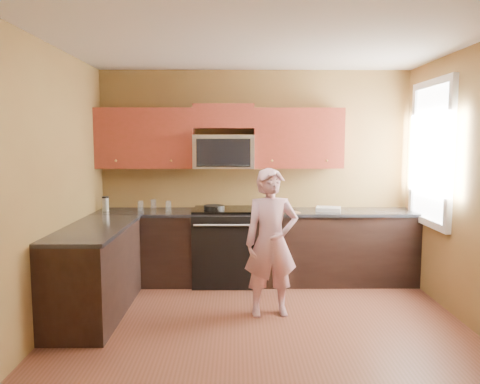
{
  "coord_description": "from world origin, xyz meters",
  "views": [
    {
      "loc": [
        -0.24,
        -4.05,
        1.79
      ],
      "look_at": [
        -0.2,
        1.3,
        1.2
      ],
      "focal_mm": 34.57,
      "sensor_mm": 36.0,
      "label": 1
    }
  ],
  "objects_px": {
    "woman": "(271,242)",
    "microwave": "(224,168)",
    "frying_pan": "(214,210)",
    "butter_tub": "(274,211)",
    "travel_mug": "(106,211)",
    "stove": "(224,246)"
  },
  "relations": [
    {
      "from": "woman",
      "to": "microwave",
      "type": "bearing_deg",
      "value": 106.02
    },
    {
      "from": "frying_pan",
      "to": "butter_tub",
      "type": "bearing_deg",
      "value": -5.66
    },
    {
      "from": "woman",
      "to": "travel_mug",
      "type": "height_order",
      "value": "woman"
    },
    {
      "from": "woman",
      "to": "butter_tub",
      "type": "xyz_separation_m",
      "value": [
        0.11,
        1.07,
        0.16
      ]
    },
    {
      "from": "woman",
      "to": "frying_pan",
      "type": "bearing_deg",
      "value": 115.49
    },
    {
      "from": "stove",
      "to": "travel_mug",
      "type": "distance_m",
      "value": 1.54
    },
    {
      "from": "stove",
      "to": "microwave",
      "type": "xyz_separation_m",
      "value": [
        0.0,
        0.12,
        0.97
      ]
    },
    {
      "from": "butter_tub",
      "to": "travel_mug",
      "type": "height_order",
      "value": "travel_mug"
    },
    {
      "from": "woman",
      "to": "frying_pan",
      "type": "relative_size",
      "value": 3.38
    },
    {
      "from": "microwave",
      "to": "travel_mug",
      "type": "distance_m",
      "value": 1.58
    },
    {
      "from": "frying_pan",
      "to": "stove",
      "type": "bearing_deg",
      "value": 28.04
    },
    {
      "from": "microwave",
      "to": "butter_tub",
      "type": "bearing_deg",
      "value": -12.87
    },
    {
      "from": "stove",
      "to": "woman",
      "type": "distance_m",
      "value": 1.24
    },
    {
      "from": "woman",
      "to": "travel_mug",
      "type": "relative_size",
      "value": 8.23
    },
    {
      "from": "frying_pan",
      "to": "travel_mug",
      "type": "relative_size",
      "value": 2.43
    },
    {
      "from": "frying_pan",
      "to": "butter_tub",
      "type": "xyz_separation_m",
      "value": [
        0.74,
        0.08,
        -0.03
      ]
    },
    {
      "from": "stove",
      "to": "butter_tub",
      "type": "relative_size",
      "value": 7.4
    },
    {
      "from": "microwave",
      "to": "butter_tub",
      "type": "height_order",
      "value": "microwave"
    },
    {
      "from": "stove",
      "to": "butter_tub",
      "type": "height_order",
      "value": "butter_tub"
    },
    {
      "from": "microwave",
      "to": "woman",
      "type": "bearing_deg",
      "value": -67.08
    },
    {
      "from": "microwave",
      "to": "frying_pan",
      "type": "bearing_deg",
      "value": -117.7
    },
    {
      "from": "frying_pan",
      "to": "travel_mug",
      "type": "height_order",
      "value": "travel_mug"
    }
  ]
}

